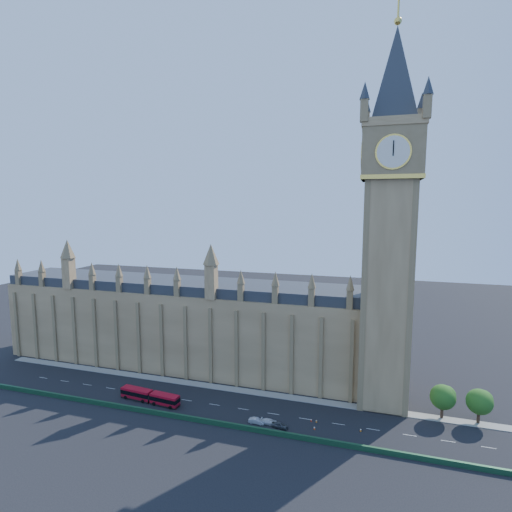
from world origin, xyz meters
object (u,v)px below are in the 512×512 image
(red_bus, at_px, (150,396))
(car_white, at_px, (269,422))
(car_grey, at_px, (280,425))
(car_silver, at_px, (257,421))

(red_bus, relative_size, car_white, 4.14)
(red_bus, distance_m, car_grey, 36.05)
(red_bus, bearing_deg, car_silver, 1.92)
(car_silver, bearing_deg, car_white, -76.57)
(red_bus, xyz_separation_m, car_silver, (30.20, -1.79, -0.91))
(car_grey, xyz_separation_m, car_white, (-2.78, 0.81, -0.04))
(car_grey, relative_size, car_white, 0.91)
(car_white, bearing_deg, red_bus, 85.65)
(car_silver, distance_m, car_white, 3.05)
(car_silver, relative_size, car_white, 0.92)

